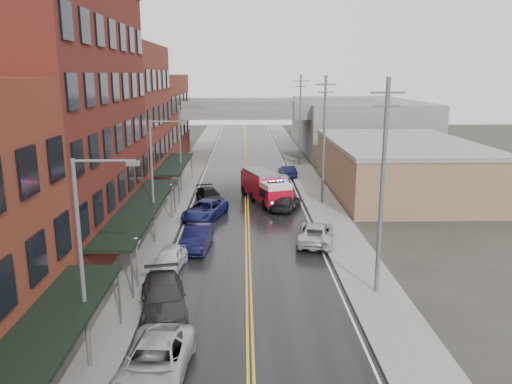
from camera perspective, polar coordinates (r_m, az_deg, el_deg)
name	(u,v)px	position (r m, az deg, el deg)	size (l,w,h in m)	color
road	(247,219)	(42.73, -1.02, -3.12)	(11.00, 160.00, 0.02)	black
sidewalk_left	(162,219)	(43.29, -10.74, -3.05)	(3.00, 160.00, 0.15)	slate
sidewalk_right	(332,218)	(43.37, 8.68, -2.94)	(3.00, 160.00, 0.15)	slate
curb_left	(181,219)	(43.06, -8.57, -3.05)	(0.30, 160.00, 0.15)	gray
curb_right	(313,218)	(43.12, 6.52, -2.97)	(0.30, 160.00, 0.15)	gray
brick_building_b	(49,122)	(36.53, -22.54, 7.43)	(9.00, 20.00, 18.00)	#551E16
brick_building_c	(116,120)	(53.30, -15.73, 7.89)	(9.00, 15.00, 15.00)	maroon
brick_building_far	(148,120)	(70.46, -12.19, 8.09)	(9.00, 20.00, 12.00)	maroon
tan_building	(399,168)	(54.35, 16.03, 2.64)	(14.00, 22.00, 5.00)	#8D684C
right_far_block	(356,125)	(83.39, 11.35, 7.53)	(18.00, 30.00, 8.00)	slate
awning_0	(26,358)	(19.00, -24.77, -16.82)	(2.60, 16.00, 3.09)	black
awning_1	(141,208)	(35.92, -13.01, -1.74)	(2.60, 18.00, 3.09)	black
awning_2	(175,164)	(52.78, -9.28, 3.21)	(2.60, 13.00, 3.09)	black
globe_lamp_1	(136,251)	(29.36, -13.52, -6.58)	(0.44, 0.44, 3.12)	#59595B
globe_lamp_2	(171,193)	(42.58, -9.68, -0.16)	(0.44, 0.44, 3.12)	#59595B
street_lamp_0	(87,253)	(21.17, -18.79, -6.58)	(2.64, 0.22, 9.00)	#59595B
street_lamp_1	(155,174)	(36.21, -11.42, 2.03)	(2.64, 0.22, 9.00)	#59595B
street_lamp_2	(182,143)	(51.83, -8.42, 5.52)	(2.64, 0.22, 9.00)	#59595B
utility_pole_0	(382,185)	(27.64, 14.25, 0.75)	(1.80, 0.24, 12.00)	#59595B
utility_pole_1	(324,138)	(46.93, 7.78, 6.11)	(1.80, 0.24, 12.00)	#59595B
utility_pole_2	(300,119)	(66.64, 5.07, 8.31)	(1.80, 0.24, 12.00)	#59595B
overpass	(245,117)	(73.23, -1.22, 8.56)	(40.00, 10.00, 7.50)	slate
fire_truck	(265,187)	(48.03, 1.09, 0.62)	(4.95, 8.17, 2.84)	#B6081E
parked_car_left_2	(155,362)	(21.68, -11.49, -18.55)	(2.60, 5.64, 1.57)	#B1B5BA
parked_car_left_3	(163,297)	(26.99, -10.53, -11.70)	(2.28, 5.62, 1.63)	#2A2A2D
parked_car_left_4	(170,259)	(32.37, -9.85, -7.53)	(1.67, 4.14, 1.41)	silver
parked_car_left_5	(197,238)	(35.78, -6.75, -5.19)	(1.71, 4.91, 1.62)	black
parked_car_left_6	(205,210)	(42.92, -5.84, -2.04)	(2.59, 5.63, 1.56)	navy
parked_car_left_7	(209,196)	(48.13, -5.36, -0.43)	(1.97, 4.85, 1.41)	black
parked_car_right_0	(316,233)	(36.96, 6.84, -4.67)	(2.50, 5.42, 1.51)	#B4B7BD
parked_car_right_1	(286,202)	(45.77, 3.46, -1.13)	(1.95, 4.79, 1.39)	#232325
parked_car_right_2	(282,181)	(54.12, 2.94, 1.30)	(1.97, 4.90, 1.67)	#BBBBBB
parked_car_right_3	(288,171)	(60.10, 3.63, 2.38)	(1.47, 4.21, 1.39)	black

